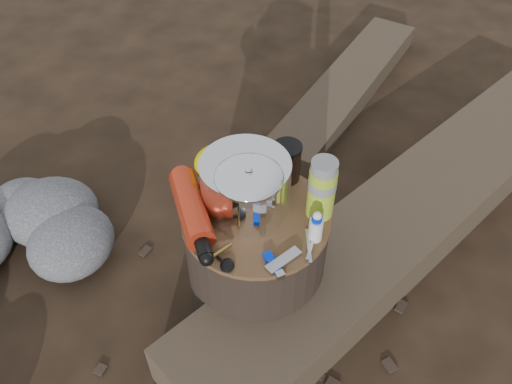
# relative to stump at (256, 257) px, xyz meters

# --- Properties ---
(ground) EXTENTS (60.00, 60.00, 0.00)m
(ground) POSITION_rel_stump_xyz_m (0.00, 0.00, -0.19)
(ground) COLOR black
(ground) RESTS_ON ground
(stump) EXTENTS (0.42, 0.42, 0.38)m
(stump) POSITION_rel_stump_xyz_m (0.00, 0.00, 0.00)
(stump) COLOR black
(stump) RESTS_ON ground
(log_main) EXTENTS (1.61, 1.70, 0.17)m
(log_main) POSITION_rel_stump_xyz_m (0.52, 0.30, -0.11)
(log_main) COLOR #3F3225
(log_main) RESTS_ON ground
(log_small) EXTENTS (0.75, 1.19, 0.10)m
(log_small) POSITION_rel_stump_xyz_m (0.35, 1.13, -0.14)
(log_small) COLOR #3F3225
(log_small) RESTS_ON ground
(foil_windscreen) EXTENTS (0.25, 0.25, 0.15)m
(foil_windscreen) POSITION_rel_stump_xyz_m (-0.03, 0.05, 0.27)
(foil_windscreen) COLOR silver
(foil_windscreen) RESTS_ON stump
(camping_pot) EXTENTS (0.18, 0.18, 0.18)m
(camping_pot) POSITION_rel_stump_xyz_m (-0.02, -0.00, 0.28)
(camping_pot) COLOR white
(camping_pot) RESTS_ON stump
(fuel_bottle) EXTENTS (0.19, 0.33, 0.08)m
(fuel_bottle) POSITION_rel_stump_xyz_m (-0.18, -0.02, 0.23)
(fuel_bottle) COLOR #AC2913
(fuel_bottle) RESTS_ON stump
(thermos) EXTENTS (0.08, 0.08, 0.19)m
(thermos) POSITION_rel_stump_xyz_m (0.18, 0.02, 0.29)
(thermos) COLOR #94B426
(thermos) RESTS_ON stump
(travel_mug) EXTENTS (0.08, 0.08, 0.12)m
(travel_mug) POSITION_rel_stump_xyz_m (0.08, 0.16, 0.25)
(travel_mug) COLOR black
(travel_mug) RESTS_ON stump
(stuff_sack) EXTENTS (0.17, 0.14, 0.12)m
(stuff_sack) POSITION_rel_stump_xyz_m (-0.11, 0.14, 0.25)
(stuff_sack) COLOR #D5C600
(stuff_sack) RESTS_ON stump
(food_pouch) EXTENTS (0.10, 0.03, 0.12)m
(food_pouch) POSITION_rel_stump_xyz_m (-0.03, 0.15, 0.25)
(food_pouch) COLOR #17204C
(food_pouch) RESTS_ON stump
(lighter) EXTENTS (0.06, 0.09, 0.02)m
(lighter) POSITION_rel_stump_xyz_m (0.05, -0.16, 0.20)
(lighter) COLOR #0025CD
(lighter) RESTS_ON stump
(multitool) EXTENTS (0.10, 0.09, 0.01)m
(multitool) POSITION_rel_stump_xyz_m (0.08, -0.16, 0.20)
(multitool) COLOR #B0B0B5
(multitool) RESTS_ON stump
(pot_grabber) EXTENTS (0.04, 0.12, 0.01)m
(pot_grabber) POSITION_rel_stump_xyz_m (0.15, -0.10, 0.20)
(pot_grabber) COLOR #B0B0B5
(pot_grabber) RESTS_ON stump
(spork) EXTENTS (0.13, 0.12, 0.01)m
(spork) POSITION_rel_stump_xyz_m (-0.11, -0.14, 0.20)
(spork) COLOR black
(spork) RESTS_ON stump
(squeeze_bottle) EXTENTS (0.04, 0.04, 0.09)m
(squeeze_bottle) POSITION_rel_stump_xyz_m (0.16, -0.07, 0.24)
(squeeze_bottle) COLOR silver
(squeeze_bottle) RESTS_ON stump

